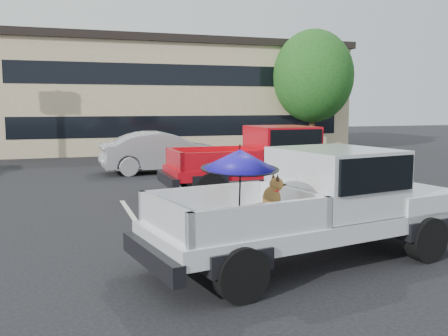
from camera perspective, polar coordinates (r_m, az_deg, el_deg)
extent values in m
plane|color=black|center=(10.53, 8.08, -7.17)|extent=(90.00, 90.00, 0.00)
cube|color=silver|center=(11.53, -10.09, -5.94)|extent=(0.12, 5.00, 0.01)
cube|color=silver|center=(13.71, 15.63, -4.00)|extent=(0.12, 5.00, 0.01)
cube|color=tan|center=(30.84, -6.12, 7.88)|extent=(20.00, 8.00, 6.00)
cube|color=black|center=(31.03, -6.20, 13.61)|extent=(20.40, 8.40, 0.40)
cube|color=black|center=(26.98, -4.27, 4.82)|extent=(18.00, 0.08, 1.10)
cube|color=black|center=(27.01, -4.33, 10.55)|extent=(18.00, 0.08, 1.10)
cylinder|color=#332114|center=(28.59, 10.03, 4.59)|extent=(0.32, 0.32, 2.73)
ellipsoid|color=#164E17|center=(28.61, 10.15, 10.30)|extent=(4.46, 4.46, 5.13)
cylinder|color=#332114|center=(34.79, -0.68, 5.24)|extent=(0.32, 0.32, 2.86)
ellipsoid|color=#164E17|center=(34.82, -0.68, 10.17)|extent=(4.68, 4.68, 5.38)
cylinder|color=black|center=(6.73, 1.90, -12.05)|extent=(0.80, 0.41, 0.76)
cylinder|color=black|center=(8.29, -4.69, -8.35)|extent=(0.80, 0.41, 0.76)
cylinder|color=black|center=(9.04, 22.09, -7.55)|extent=(0.80, 0.41, 0.76)
cylinder|color=black|center=(10.26, 14.07, -5.52)|extent=(0.80, 0.41, 0.76)
cube|color=white|center=(8.39, 9.61, -6.19)|extent=(5.65, 2.87, 0.28)
cube|color=white|center=(9.70, 18.95, -3.41)|extent=(1.82, 2.16, 0.46)
cube|color=black|center=(10.33, 21.67, -5.04)|extent=(0.55, 1.96, 0.30)
cube|color=black|center=(7.11, -8.33, -10.03)|extent=(0.53, 1.96, 0.28)
cube|color=white|center=(8.61, 12.58, -1.31)|extent=(1.96, 2.11, 1.05)
cube|color=black|center=(8.59, 12.61, 0.01)|extent=(1.83, 2.18, 0.55)
cube|color=black|center=(7.58, 0.94, -7.07)|extent=(2.60, 2.23, 0.10)
cube|color=white|center=(8.27, -2.06, -3.75)|extent=(2.28, 0.52, 0.50)
cube|color=white|center=(6.79, 4.62, -6.17)|extent=(2.28, 0.52, 0.50)
cube|color=white|center=(7.05, -6.87, -5.71)|extent=(0.43, 1.83, 0.50)
cube|color=white|center=(8.11, 7.73, -4.02)|extent=(0.43, 1.83, 0.50)
ellipsoid|color=brown|center=(7.83, 4.45, -5.09)|extent=(0.53, 0.47, 0.31)
cylinder|color=brown|center=(7.92, 6.28, -5.26)|extent=(0.07, 0.07, 0.23)
cylinder|color=brown|center=(8.04, 5.65, -5.06)|extent=(0.07, 0.07, 0.23)
ellipsoid|color=brown|center=(7.88, 5.46, -3.58)|extent=(0.34, 0.31, 0.42)
cylinder|color=red|center=(7.87, 5.59, -2.60)|extent=(0.20, 0.20, 0.04)
sphere|color=brown|center=(7.89, 6.01, -1.86)|extent=(0.22, 0.22, 0.22)
cone|color=black|center=(7.97, 6.75, -1.93)|extent=(0.17, 0.13, 0.11)
cone|color=black|center=(7.82, 6.14, -1.09)|extent=(0.08, 0.08, 0.12)
cone|color=black|center=(7.91, 5.66, -0.98)|extent=(0.08, 0.08, 0.12)
cylinder|color=brown|center=(7.76, 3.36, -5.93)|extent=(0.28, 0.05, 0.09)
cylinder|color=black|center=(7.02, 1.80, -3.42)|extent=(0.02, 0.10, 1.05)
cone|color=#1F14AF|center=(6.94, 1.82, 1.01)|extent=(1.10, 1.12, 0.36)
cylinder|color=black|center=(6.93, 1.82, 2.32)|extent=(0.02, 0.02, 0.10)
cylinder|color=black|center=(6.96, 1.81, -0.06)|extent=(1.10, 1.10, 0.09)
cylinder|color=black|center=(13.39, -1.60, -2.27)|extent=(0.80, 0.30, 0.80)
cylinder|color=black|center=(15.23, -3.74, -1.13)|extent=(0.80, 0.30, 0.80)
cylinder|color=black|center=(14.93, 12.50, -1.45)|extent=(0.80, 0.30, 0.80)
cylinder|color=black|center=(16.61, 9.04, -0.51)|extent=(0.80, 0.30, 0.80)
cube|color=red|center=(14.91, 4.50, -0.13)|extent=(5.70, 2.05, 0.30)
cube|color=red|center=(15.83, 11.56, 0.98)|extent=(1.59, 2.03, 0.49)
cube|color=black|center=(16.29, 13.93, -0.34)|extent=(0.22, 2.07, 0.32)
cube|color=black|center=(14.06, -6.47, -1.33)|extent=(0.20, 2.07, 0.30)
cube|color=red|center=(15.07, 6.56, 2.67)|extent=(1.75, 1.95, 1.11)
cube|color=black|center=(15.06, 6.57, 3.47)|extent=(1.59, 2.05, 0.58)
cube|color=black|center=(14.38, -1.12, -0.12)|extent=(2.44, 1.95, 0.11)
cube|color=red|center=(15.21, -2.17, 1.48)|extent=(2.43, 0.11, 0.53)
cube|color=red|center=(13.47, 0.05, 0.74)|extent=(2.43, 0.11, 0.53)
cube|color=red|center=(14.04, -5.66, 0.97)|extent=(0.11, 1.94, 0.53)
cube|color=red|center=(14.73, 3.19, 1.28)|extent=(0.11, 1.94, 0.53)
imported|color=#A1A3A7|center=(19.53, -6.94, 1.82)|extent=(4.85, 1.78, 1.59)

